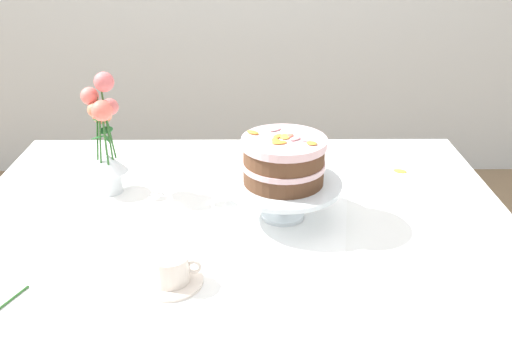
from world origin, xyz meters
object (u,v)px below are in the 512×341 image
at_px(layer_cake, 284,160).
at_px(teacup, 171,272).
at_px(dining_table, 239,247).
at_px(flower_vase, 105,139).
at_px(cake_stand, 283,188).

relative_size(layer_cake, teacup, 1.54).
bearing_deg(teacup, dining_table, 64.44).
bearing_deg(flower_vase, cake_stand, -17.74).
xyz_separation_m(layer_cake, flower_vase, (-0.47, 0.15, -0.00)).
relative_size(cake_stand, layer_cake, 1.41).
xyz_separation_m(flower_vase, teacup, (0.22, -0.42, -0.13)).
xyz_separation_m(dining_table, cake_stand, (0.11, -0.00, 0.17)).
distance_m(dining_table, layer_cake, 0.27).
distance_m(dining_table, cake_stand, 0.21).
bearing_deg(flower_vase, dining_table, -22.14).
xyz_separation_m(cake_stand, teacup, (-0.25, -0.28, -0.05)).
bearing_deg(dining_table, cake_stand, -2.49).
distance_m(dining_table, flower_vase, 0.46).
xyz_separation_m(cake_stand, flower_vase, (-0.47, 0.15, 0.07)).
bearing_deg(flower_vase, layer_cake, -17.74).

